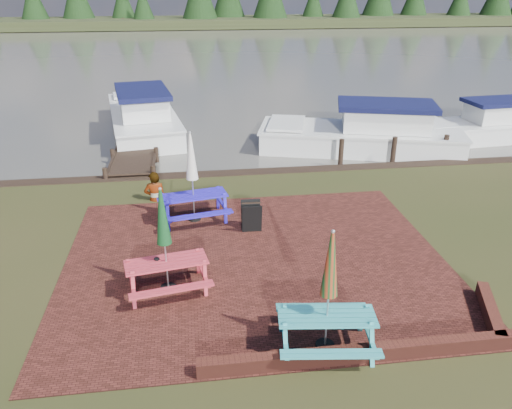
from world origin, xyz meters
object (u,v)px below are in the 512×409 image
object	(u,v)px
boat_jetty	(143,117)
boat_far	(484,127)
chalkboard	(251,217)
person	(153,172)
picnic_table_red	(166,257)
boat_near	(364,135)
jetty	(140,138)
picnic_table_blue	(193,191)
picnic_table_teal	(327,310)

from	to	relation	value
boat_jetty	boat_far	world-z (taller)	boat_jetty
chalkboard	person	bearing A→B (deg)	139.82
picnic_table_red	boat_far	distance (m)	16.52
boat_near	boat_far	xyz separation A→B (m)	(5.56, 0.72, -0.08)
picnic_table_red	boat_near	size ratio (longest dim) A/B	0.28
boat_jetty	boat_near	distance (m)	9.79
jetty	boat_jetty	distance (m)	2.03
jetty	boat_far	xyz separation A→B (m)	(14.58, -1.17, 0.25)
chalkboard	picnic_table_blue	bearing A→B (deg)	151.71
chalkboard	picnic_table_red	bearing A→B (deg)	-127.98
jetty	boat_near	xyz separation A→B (m)	(9.02, -1.90, 0.33)
picnic_table_red	picnic_table_teal	bearing A→B (deg)	-48.25
picnic_table_teal	boat_far	bearing A→B (deg)	57.15
person	chalkboard	bearing A→B (deg)	135.02
picnic_table_teal	boat_jetty	size ratio (longest dim) A/B	0.29
picnic_table_red	boat_jetty	xyz separation A→B (m)	(-1.43, 13.21, -0.36)
picnic_table_blue	boat_far	size ratio (longest dim) A/B	0.41
boat_jetty	chalkboard	bearing A→B (deg)	-80.89
picnic_table_teal	boat_near	size ratio (longest dim) A/B	0.29
picnic_table_teal	jetty	world-z (taller)	picnic_table_teal
chalkboard	boat_jetty	xyz separation A→B (m)	(-3.56, 10.70, 0.05)
picnic_table_blue	person	bearing A→B (deg)	115.74
picnic_table_red	chalkboard	size ratio (longest dim) A/B	2.86
picnic_table_blue	chalkboard	xyz separation A→B (m)	(1.49, -0.89, -0.45)
picnic_table_red	boat_jetty	size ratio (longest dim) A/B	0.29
boat_far	boat_near	bearing A→B (deg)	92.55
picnic_table_teal	person	world-z (taller)	picnic_table_teal
chalkboard	jetty	xyz separation A→B (m)	(-3.60, 8.70, -0.32)
picnic_table_red	picnic_table_blue	xyz separation A→B (m)	(0.64, 3.39, 0.05)
picnic_table_blue	jetty	world-z (taller)	picnic_table_blue
boat_far	picnic_table_blue	bearing A→B (deg)	113.16
picnic_table_red	chalkboard	distance (m)	3.32
boat_jetty	picnic_table_teal	bearing A→B (deg)	-83.73
boat_near	person	distance (m)	9.19
picnic_table_blue	jetty	bearing A→B (deg)	94.04
picnic_table_red	boat_far	world-z (taller)	picnic_table_red
jetty	person	world-z (taller)	person
boat_far	person	xyz separation A→B (m)	(-13.63, -5.10, 0.54)
picnic_table_red	picnic_table_blue	bearing A→B (deg)	69.32
picnic_table_teal	boat_far	xyz separation A→B (m)	(10.23, 12.31, -0.48)
picnic_table_blue	jetty	size ratio (longest dim) A/B	0.28
picnic_table_blue	boat_far	xyz separation A→B (m)	(12.48, 6.65, -0.52)
chalkboard	boat_far	bearing A→B (deg)	36.80
jetty	boat_jetty	bearing A→B (deg)	88.85
picnic_table_red	boat_far	xyz separation A→B (m)	(13.11, 10.04, -0.47)
picnic_table_teal	boat_near	distance (m)	12.50
picnic_table_teal	boat_jetty	xyz separation A→B (m)	(-4.30, 15.47, -0.36)
picnic_table_teal	chalkboard	world-z (taller)	picnic_table_teal
picnic_table_red	boat_far	size ratio (longest dim) A/B	0.39
jetty	person	size ratio (longest dim) A/B	5.05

